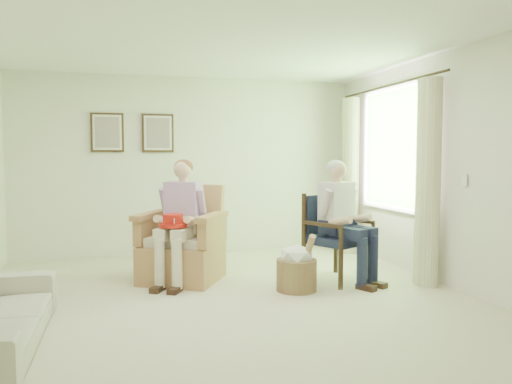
# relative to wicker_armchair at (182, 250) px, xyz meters

# --- Properties ---
(floor) EXTENTS (5.50, 5.50, 0.00)m
(floor) POSITION_rel_wicker_armchair_xyz_m (0.31, -1.14, -0.35)
(floor) COLOR beige
(floor) RESTS_ON ground
(back_wall) EXTENTS (5.00, 0.04, 2.60)m
(back_wall) POSITION_rel_wicker_armchair_xyz_m (0.31, 1.61, 0.95)
(back_wall) COLOR silver
(back_wall) RESTS_ON ground
(front_wall) EXTENTS (5.00, 0.04, 2.60)m
(front_wall) POSITION_rel_wicker_armchair_xyz_m (0.31, -3.89, 0.95)
(front_wall) COLOR silver
(front_wall) RESTS_ON ground
(right_wall) EXTENTS (0.04, 5.50, 2.60)m
(right_wall) POSITION_rel_wicker_armchair_xyz_m (2.81, -1.14, 0.95)
(right_wall) COLOR silver
(right_wall) RESTS_ON ground
(ceiling) EXTENTS (5.00, 5.50, 0.02)m
(ceiling) POSITION_rel_wicker_armchair_xyz_m (0.31, -1.14, 2.25)
(ceiling) COLOR white
(ceiling) RESTS_ON back_wall
(window) EXTENTS (0.13, 2.50, 1.63)m
(window) POSITION_rel_wicker_armchair_xyz_m (2.77, 0.06, 1.23)
(window) COLOR #2D6B23
(window) RESTS_ON right_wall
(curtain_left) EXTENTS (0.34, 0.34, 2.30)m
(curtain_left) POSITION_rel_wicker_armchair_xyz_m (2.64, -0.92, 0.80)
(curtain_left) COLOR beige
(curtain_left) RESTS_ON ground
(curtain_right) EXTENTS (0.34, 0.34, 2.30)m
(curtain_right) POSITION_rel_wicker_armchair_xyz_m (2.64, 1.04, 0.80)
(curtain_right) COLOR beige
(curtain_right) RESTS_ON ground
(framed_print_left) EXTENTS (0.45, 0.05, 0.55)m
(framed_print_left) POSITION_rel_wicker_armchair_xyz_m (-0.84, 1.57, 1.43)
(framed_print_left) COLOR #382114
(framed_print_left) RESTS_ON back_wall
(framed_print_right) EXTENTS (0.45, 0.05, 0.55)m
(framed_print_right) POSITION_rel_wicker_armchair_xyz_m (-0.14, 1.57, 1.43)
(framed_print_right) COLOR #382114
(framed_print_right) RESTS_ON back_wall
(wicker_armchair) EXTENTS (0.86, 0.86, 1.10)m
(wicker_armchair) POSITION_rel_wicker_armchair_xyz_m (0.00, 0.00, 0.00)
(wicker_armchair) COLOR tan
(wicker_armchair) RESTS_ON ground
(wood_armchair) EXTENTS (0.64, 0.60, 0.99)m
(wood_armchair) POSITION_rel_wicker_armchair_xyz_m (1.76, -0.41, 0.19)
(wood_armchair) COLOR black
(wood_armchair) RESTS_ON ground
(person_wicker) EXTENTS (0.40, 0.63, 1.38)m
(person_wicker) POSITION_rel_wicker_armchair_xyz_m (-0.00, -0.15, 0.46)
(person_wicker) COLOR beige
(person_wicker) RESTS_ON ground
(person_dark) EXTENTS (0.40, 0.62, 1.37)m
(person_dark) POSITION_rel_wicker_armchair_xyz_m (1.76, -0.57, 0.46)
(person_dark) COLOR #1A203A
(person_dark) RESTS_ON ground
(red_hat) EXTENTS (0.31, 0.31, 0.14)m
(red_hat) POSITION_rel_wicker_armchair_xyz_m (-0.13, -0.32, 0.38)
(red_hat) COLOR red
(red_hat) RESTS_ON person_wicker
(hatbox) EXTENTS (0.54, 0.54, 0.64)m
(hatbox) POSITION_rel_wicker_armchair_xyz_m (1.14, -0.79, -0.10)
(hatbox) COLOR tan
(hatbox) RESTS_ON ground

